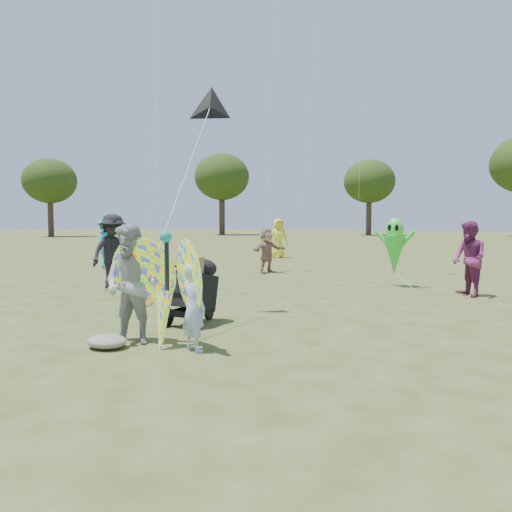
{
  "coord_description": "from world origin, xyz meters",
  "views": [
    {
      "loc": [
        3.77,
        -5.4,
        1.66
      ],
      "look_at": [
        -0.2,
        1.5,
        1.1
      ],
      "focal_mm": 35.0,
      "sensor_mm": 36.0,
      "label": 1
    }
  ],
  "objects": [
    {
      "name": "alien_kite",
      "position": [
        0.54,
        7.21,
        0.97
      ],
      "size": [
        1.12,
        0.69,
        1.74
      ],
      "color": "#34DD37",
      "rests_on": "ground"
    },
    {
      "name": "crowd_b",
      "position": [
        -5.4,
        3.45,
        0.91
      ],
      "size": [
        0.82,
        1.26,
        1.83
      ],
      "primitive_type": "imported",
      "rotation": [
        0.0,
        0.0,
        1.44
      ],
      "color": "black",
      "rests_on": "ground"
    },
    {
      "name": "crowd_g",
      "position": [
        -6.58,
        14.62,
        0.89
      ],
      "size": [
        0.99,
        1.03,
        1.78
      ],
      "primitive_type": "imported",
      "rotation": [
        0.0,
        0.0,
        0.87
      ],
      "color": "yellow",
      "rests_on": "ground"
    },
    {
      "name": "ground",
      "position": [
        0.0,
        0.0,
        0.0
      ],
      "size": [
        160.0,
        160.0,
        0.0
      ],
      "primitive_type": "plane",
      "color": "#51592B",
      "rests_on": "ground"
    },
    {
      "name": "jogging_stroller",
      "position": [
        -1.05,
        0.99,
        0.61
      ],
      "size": [
        0.54,
        1.07,
        1.09
      ],
      "rotation": [
        0.0,
        0.0,
        0.05
      ],
      "color": "black",
      "rests_on": "ground"
    },
    {
      "name": "child_girl",
      "position": [
        -0.05,
        -0.36,
        0.56
      ],
      "size": [
        0.47,
        0.38,
        1.13
      ],
      "primitive_type": "imported",
      "rotation": [
        0.0,
        0.0,
        2.84
      ],
      "color": "#A1B9E4",
      "rests_on": "ground"
    },
    {
      "name": "crowd_i",
      "position": [
        -9.47,
        7.09,
        0.91
      ],
      "size": [
        1.11,
        1.35,
        1.81
      ],
      "primitive_type": "imported",
      "rotation": [
        0.0,
        0.0,
        2.01
      ],
      "color": "teal",
      "rests_on": "ground"
    },
    {
      "name": "crowd_e",
      "position": [
        2.39,
        6.41,
        0.83
      ],
      "size": [
        0.99,
        1.02,
        1.66
      ],
      "primitive_type": "imported",
      "rotation": [
        0.0,
        0.0,
        5.37
      ],
      "color": "#74265A",
      "rests_on": "ground"
    },
    {
      "name": "grey_bag",
      "position": [
        -1.12,
        -0.81,
        0.09
      ],
      "size": [
        0.56,
        0.46,
        0.18
      ],
      "primitive_type": "ellipsoid",
      "color": "gray",
      "rests_on": "ground"
    },
    {
      "name": "crowd_d",
      "position": [
        -3.91,
        8.64,
        0.72
      ],
      "size": [
        0.85,
        1.39,
        1.43
      ],
      "primitive_type": "imported",
      "rotation": [
        0.0,
        0.0,
        1.23
      ],
      "color": "tan",
      "rests_on": "ground"
    },
    {
      "name": "adult_man",
      "position": [
        -1.01,
        -0.46,
        0.81
      ],
      "size": [
        0.87,
        0.72,
        1.62
      ],
      "primitive_type": "imported",
      "rotation": [
        0.0,
        0.0,
        0.15
      ],
      "color": "#97989D",
      "rests_on": "ground"
    },
    {
      "name": "delta_kite_rig",
      "position": [
        -1.33,
        1.85,
        3.62
      ],
      "size": [
        1.18,
        2.55,
        2.75
      ],
      "color": "black",
      "rests_on": "ground"
    },
    {
      "name": "butterfly_kite",
      "position": [
        -0.5,
        -0.37,
        0.77
      ],
      "size": [
        1.74,
        0.75,
        1.74
      ],
      "color": "#FF3628",
      "rests_on": "ground"
    }
  ]
}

